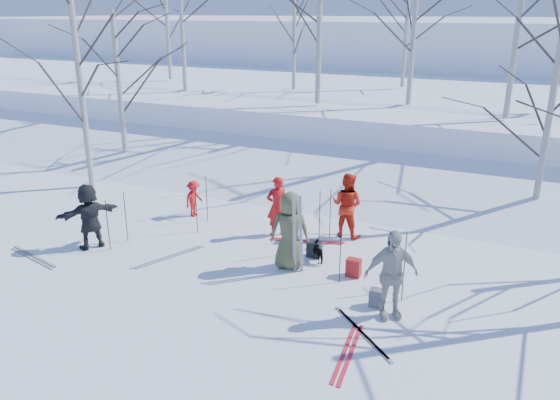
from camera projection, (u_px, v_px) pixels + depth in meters
The scene contains 41 objects.
ground at pixel (252, 273), 12.46m from camera, with size 120.00×120.00×0.00m, color white.
snow_ramp at pixel (349, 184), 18.38m from camera, with size 70.00×9.50×1.40m, color white.
snow_plateau at pixel (415, 111), 26.64m from camera, with size 70.00×18.00×2.20m, color white.
far_hill at pixel (471, 58), 44.25m from camera, with size 90.00×30.00×6.00m, color white.
skier_olive_center at pixel (290, 231), 12.47m from camera, with size 0.89×0.58×1.83m, color #46492C.
skier_red_north at pixel (277, 206), 14.35m from camera, with size 0.59×0.39×1.61m, color red.
skier_redor_behind at pixel (347, 205), 14.24m from camera, with size 0.84×0.66×1.73m, color red.
skier_red_seated at pixel (194, 199), 15.75m from camera, with size 0.69×0.39×1.06m, color red.
skier_cream_east at pixel (391, 274), 10.42m from camera, with size 1.07×0.44×1.82m, color beige.
skier_grey_west at pixel (89, 216), 13.55m from camera, with size 1.55×0.50×1.68m, color black.
dog at pixel (320, 252), 12.99m from camera, with size 0.26×0.57×0.48m, color black.
upright_ski_left at pixel (294, 234), 12.19m from camera, with size 0.07×0.02×1.90m, color silver.
upright_ski_right at pixel (301, 235), 12.16m from camera, with size 0.07×0.02×1.90m, color silver.
ski_pair_a at pixel (33, 257), 13.23m from camera, with size 1.90×0.63×0.02m, color silver, non-canonical shape.
ski_pair_b at pixel (307, 241), 14.16m from camera, with size 1.88×0.71×0.02m, color red, non-canonical shape.
ski_pair_c at pixel (169, 257), 13.25m from camera, with size 0.92×1.83×0.02m, color silver, non-canonical shape.
ski_pair_d at pixel (348, 353), 9.55m from camera, with size 0.40×1.91×0.02m, color red, non-canonical shape.
ski_pair_e at pixel (362, 333), 10.14m from camera, with size 1.54×1.43×0.02m, color silver, non-canonical shape.
ski_pole_a at pixel (405, 262), 11.46m from camera, with size 0.02×0.02×1.34m, color black.
ski_pole_b at pixel (320, 215), 14.07m from camera, with size 0.02×0.02×1.34m, color black.
ski_pole_c at pixel (96, 219), 13.83m from camera, with size 0.02×0.02×1.34m, color black.
ski_pole_d at pixel (207, 199), 15.31m from camera, with size 0.02×0.02×1.34m, color black.
ski_pole_e at pixel (330, 213), 14.22m from camera, with size 0.02×0.02×1.34m, color black.
ski_pole_f at pixel (340, 254), 11.83m from camera, with size 0.02×0.02×1.34m, color black.
ski_pole_g at pixel (196, 209), 14.54m from camera, with size 0.02×0.02×1.34m, color black.
ski_pole_h at pixel (126, 217), 13.95m from camera, with size 0.02×0.02×1.34m, color black.
ski_pole_i at pixel (108, 225), 13.44m from camera, with size 0.02×0.02×1.34m, color black.
ski_pole_j at pixel (404, 272), 11.05m from camera, with size 0.02×0.02×1.34m, color black.
backpack_red at pixel (354, 268), 12.25m from camera, with size 0.32×0.22×0.42m, color maroon.
backpack_grey at pixel (377, 298), 11.00m from camera, with size 0.30×0.20×0.38m, color #595B61.
backpack_dark at pixel (314, 249), 13.23m from camera, with size 0.34×0.24×0.40m, color black.
birch_plateau_a at pixel (294, 40), 24.65m from camera, with size 3.70×3.70×4.43m, color silver, non-canonical shape.
birch_plateau_b at pixel (519, 19), 17.55m from camera, with size 5.09×5.09×6.42m, color silver, non-canonical shape.
birch_plateau_c at pixel (414, 30), 20.31m from camera, with size 4.51×4.51×5.58m, color silver, non-canonical shape.
birch_plateau_d at pixel (406, 30), 25.27m from camera, with size 4.25×4.25×5.22m, color silver, non-canonical shape.
birch_plateau_e at pixel (319, 18), 20.49m from camera, with size 5.06×5.06×6.38m, color silver, non-canonical shape.
birch_plateau_g at pixel (167, 23), 28.13m from camera, with size 4.55×4.55×5.64m, color silver, non-canonical shape.
birch_plateau_h at pixel (182, 23), 24.20m from camera, with size 4.71×4.71×5.87m, color silver, non-canonical shape.
birch_edge_a at pixel (82, 96), 17.56m from camera, with size 4.87×4.87×6.10m, color silver, non-canonical shape.
birch_edge_d at pixel (120, 92), 20.08m from camera, with size 4.58×4.58×5.69m, color silver, non-canonical shape.
birch_edge_e at pixel (547, 131), 14.73m from camera, with size 4.23×4.23×5.19m, color silver, non-canonical shape.
Camera 1 is at (5.36, -9.86, 5.69)m, focal length 35.00 mm.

